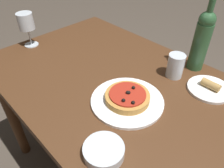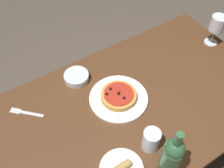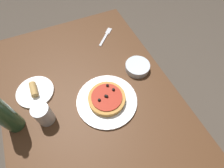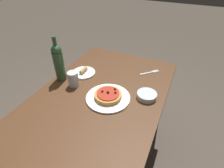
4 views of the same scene
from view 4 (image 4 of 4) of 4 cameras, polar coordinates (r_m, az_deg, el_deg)
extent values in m
plane|color=#4C4238|center=(1.72, -3.98, -24.93)|extent=(14.00, 14.00, 0.00)
cube|color=#4C2D19|center=(1.12, -5.58, -6.25)|extent=(1.38, 0.81, 0.03)
cylinder|color=#4C2D19|center=(1.92, -4.65, -0.07)|extent=(0.06, 0.06, 0.73)
cylinder|color=#4C2D19|center=(1.76, 15.53, -5.67)|extent=(0.06, 0.06, 0.73)
cylinder|color=white|center=(1.12, -1.29, -4.48)|extent=(0.28, 0.28, 0.01)
cylinder|color=#BC843D|center=(1.11, -1.30, -3.73)|extent=(0.17, 0.17, 0.03)
cylinder|color=#A82819|center=(1.10, -1.31, -3.08)|extent=(0.14, 0.14, 0.01)
sphere|color=black|center=(1.09, -1.40, -2.66)|extent=(0.01, 0.01, 0.01)
sphere|color=black|center=(1.09, -1.32, -2.81)|extent=(0.01, 0.01, 0.01)
sphere|color=black|center=(1.10, -3.17, -2.40)|extent=(0.01, 0.01, 0.01)
sphere|color=black|center=(1.12, 1.00, -1.64)|extent=(0.01, 0.01, 0.01)
sphere|color=black|center=(1.09, 1.11, -2.80)|extent=(0.01, 0.01, 0.01)
cylinder|color=#2D5633|center=(1.29, -16.77, 5.59)|extent=(0.07, 0.07, 0.22)
sphere|color=#2D5633|center=(1.23, -17.79, 10.56)|extent=(0.07, 0.07, 0.07)
cylinder|color=#2D5633|center=(1.21, -18.27, 12.86)|extent=(0.03, 0.03, 0.08)
cylinder|color=silver|center=(1.23, -12.53, 1.57)|extent=(0.07, 0.07, 0.11)
cylinder|color=silver|center=(1.14, 11.29, -3.68)|extent=(0.13, 0.13, 0.03)
cube|color=silver|center=(1.38, 11.15, 3.47)|extent=(0.09, 0.09, 0.00)
cube|color=silver|center=(1.42, 14.01, 4.06)|extent=(0.05, 0.05, 0.00)
cylinder|color=white|center=(1.37, -9.23, 3.66)|extent=(0.18, 0.18, 0.01)
cylinder|color=#B2894C|center=(1.36, -9.32, 4.43)|extent=(0.08, 0.03, 0.03)
camera|label=1|loc=(1.18, 32.20, 24.26)|focal=35.00mm
camera|label=2|loc=(1.57, -21.40, 45.37)|focal=42.00mm
camera|label=3|loc=(0.65, -32.11, 31.92)|focal=28.00mm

